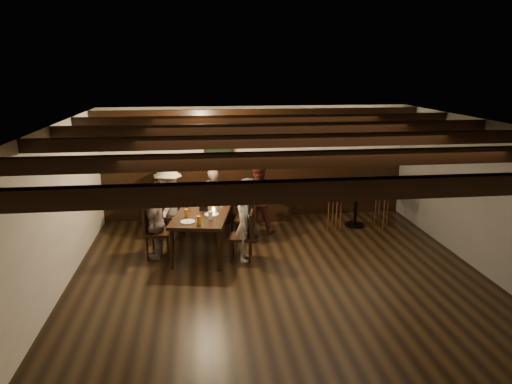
{
  "coord_description": "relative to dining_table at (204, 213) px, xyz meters",
  "views": [
    {
      "loc": [
        -1.18,
        -6.08,
        3.2
      ],
      "look_at": [
        -0.27,
        1.3,
        1.14
      ],
      "focal_mm": 32.0,
      "sensor_mm": 36.0,
      "label": 1
    }
  ],
  "objects": [
    {
      "name": "person_bench_centre",
      "position": [
        0.19,
        1.03,
        -0.05
      ],
      "size": [
        0.51,
        0.38,
        1.26
      ],
      "primitive_type": "imported",
      "rotation": [
        0.0,
        0.0,
        2.96
      ],
      "color": "slate",
      "rests_on": "floor"
    },
    {
      "name": "chair_left_far",
      "position": [
        -0.79,
        -0.31,
        -0.38
      ],
      "size": [
        0.51,
        0.51,
        0.96
      ],
      "rotation": [
        0.0,
        0.0,
        -1.76
      ],
      "color": "black",
      "rests_on": "floor"
    },
    {
      "name": "bar_stool_right",
      "position": [
        3.61,
        0.69,
        -0.31
      ],
      "size": [
        0.31,
        0.33,
        0.98
      ],
      "rotation": [
        0.0,
        0.0,
        0.12
      ],
      "color": "#3B2012",
      "rests_on": "floor"
    },
    {
      "name": "dining_table",
      "position": [
        0.0,
        0.0,
        0.0
      ],
      "size": [
        1.23,
        2.1,
        0.74
      ],
      "rotation": [
        0.0,
        0.0,
        -0.18
      ],
      "color": "black",
      "rests_on": "floor"
    },
    {
      "name": "pint_e",
      "position": [
        -0.3,
        -0.4,
        0.13
      ],
      "size": [
        0.07,
        0.07,
        0.14
      ],
      "primitive_type": "cylinder",
      "color": "#BF7219",
      "rests_on": "dining_table"
    },
    {
      "name": "plate_far",
      "position": [
        0.12,
        -0.33,
        0.07
      ],
      "size": [
        0.24,
        0.24,
        0.01
      ],
      "primitive_type": "cylinder",
      "color": "white",
      "rests_on": "dining_table"
    },
    {
      "name": "chair_right_far",
      "position": [
        0.62,
        -0.57,
        -0.42
      ],
      "size": [
        0.45,
        0.45,
        0.85
      ],
      "rotation": [
        0.0,
        0.0,
        1.39
      ],
      "color": "black",
      "rests_on": "floor"
    },
    {
      "name": "person_bench_left",
      "position": [
        -0.72,
        1.05,
        0.03
      ],
      "size": [
        0.76,
        0.57,
        1.41
      ],
      "primitive_type": "imported",
      "rotation": [
        0.0,
        0.0,
        2.96
      ],
      "color": "#2A2A2D",
      "rests_on": "floor"
    },
    {
      "name": "pint_d",
      "position": [
        0.33,
        0.14,
        0.13
      ],
      "size": [
        0.07,
        0.07,
        0.14
      ],
      "primitive_type": "cylinder",
      "color": "silver",
      "rests_on": "dining_table"
    },
    {
      "name": "pint_c",
      "position": [
        -0.28,
        0.15,
        0.13
      ],
      "size": [
        0.07,
        0.07,
        0.14
      ],
      "primitive_type": "cylinder",
      "color": "#BF7219",
      "rests_on": "dining_table"
    },
    {
      "name": "candle",
      "position": [
        0.17,
        0.27,
        0.09
      ],
      "size": [
        0.05,
        0.05,
        0.05
      ],
      "primitive_type": "cylinder",
      "color": "beige",
      "rests_on": "dining_table"
    },
    {
      "name": "pint_b",
      "position": [
        0.36,
        0.59,
        0.13
      ],
      "size": [
        0.07,
        0.07,
        0.14
      ],
      "primitive_type": "cylinder",
      "color": "#BF7219",
      "rests_on": "dining_table"
    },
    {
      "name": "high_top_table",
      "position": [
        3.11,
        0.85,
        -0.04
      ],
      "size": [
        0.55,
        0.55,
        0.97
      ],
      "color": "black",
      "rests_on": "floor"
    },
    {
      "name": "person_left_near",
      "position": [
        -0.65,
        0.58,
        0.03
      ],
      "size": [
        0.69,
        1.0,
        1.42
      ],
      "primitive_type": "imported",
      "rotation": [
        0.0,
        0.0,
        -1.76
      ],
      "color": "#9D9485",
      "rests_on": "floor"
    },
    {
      "name": "bar_stool_left",
      "position": [
        2.61,
        0.64,
        -0.31
      ],
      "size": [
        0.32,
        0.34,
        0.98
      ],
      "rotation": [
        0.0,
        0.0,
        0.21
      ],
      "color": "#3B2012",
      "rests_on": "floor"
    },
    {
      "name": "pint_f",
      "position": [
        0.1,
        -0.58,
        0.13
      ],
      "size": [
        0.07,
        0.07,
        0.14
      ],
      "primitive_type": "cylinder",
      "color": "silver",
      "rests_on": "dining_table"
    },
    {
      "name": "person_right_far",
      "position": [
        0.65,
        -0.58,
        -0.08
      ],
      "size": [
        0.36,
        0.48,
        1.2
      ],
      "primitive_type": "imported",
      "rotation": [
        0.0,
        0.0,
        1.39
      ],
      "color": "#B3AB98",
      "rests_on": "floor"
    },
    {
      "name": "person_bench_right",
      "position": [
        1.05,
        0.72,
        0.04
      ],
      "size": [
        0.78,
        0.66,
        1.43
      ],
      "primitive_type": "imported",
      "rotation": [
        0.0,
        0.0,
        2.96
      ],
      "color": "#5C231F",
      "rests_on": "floor"
    },
    {
      "name": "room",
      "position": [
        0.86,
        0.5,
        0.39
      ],
      "size": [
        7.0,
        7.0,
        7.0
      ],
      "color": "black",
      "rests_on": "ground"
    },
    {
      "name": "person_right_near",
      "position": [
        0.82,
        0.3,
        -0.07
      ],
      "size": [
        0.49,
        0.66,
        1.22
      ],
      "primitive_type": "imported",
      "rotation": [
        0.0,
        0.0,
        1.39
      ],
      "color": "black",
      "rests_on": "floor"
    },
    {
      "name": "person_left_far",
      "position": [
        -0.82,
        -0.3,
        -0.05
      ],
      "size": [
        0.44,
        0.78,
        1.26
      ],
      "primitive_type": "imported",
      "rotation": [
        0.0,
        0.0,
        -1.76
      ],
      "color": "gray",
      "rests_on": "floor"
    },
    {
      "name": "plate_near",
      "position": [
        -0.28,
        -0.66,
        0.07
      ],
      "size": [
        0.24,
        0.24,
        0.01
      ],
      "primitive_type": "cylinder",
      "color": "white",
      "rests_on": "dining_table"
    },
    {
      "name": "chair_left_near",
      "position": [
        -0.63,
        0.57,
        -0.38
      ],
      "size": [
        0.51,
        0.51,
        0.96
      ],
      "rotation": [
        0.0,
        0.0,
        -1.76
      ],
      "color": "black",
      "rests_on": "floor"
    },
    {
      "name": "pint_a",
      "position": [
        -0.15,
        0.74,
        0.13
      ],
      "size": [
        0.07,
        0.07,
        0.14
      ],
      "primitive_type": "cylinder",
      "color": "#BF7219",
      "rests_on": "dining_table"
    },
    {
      "name": "condiment_caddy",
      "position": [
        -0.01,
        -0.05,
        0.12
      ],
      "size": [
        0.15,
        0.1,
        0.12
      ],
      "primitive_type": "cube",
      "color": "black",
      "rests_on": "dining_table"
    },
    {
      "name": "chair_right_near",
      "position": [
        0.79,
        0.31,
        -0.41
      ],
      "size": [
        0.46,
        0.46,
        0.87
      ],
      "rotation": [
        0.0,
        0.0,
        1.39
      ],
      "color": "black",
      "rests_on": "floor"
    },
    {
      "name": "pint_g",
      "position": [
        -0.1,
        -0.8,
        0.13
      ],
      "size": [
        0.07,
        0.07,
        0.14
      ],
      "primitive_type": "cylinder",
      "color": "#BF7219",
      "rests_on": "dining_table"
    }
  ]
}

